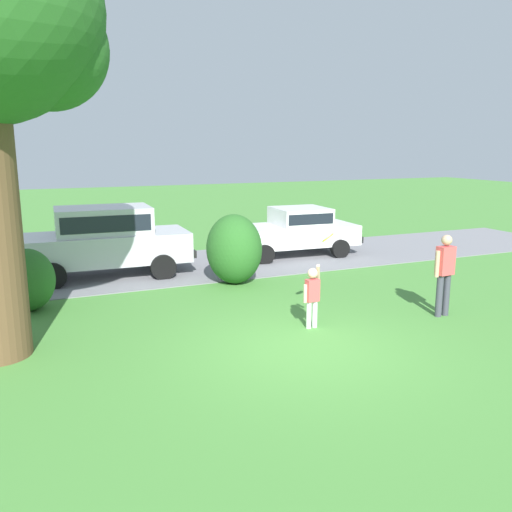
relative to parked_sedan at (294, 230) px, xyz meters
The scene contains 9 objects.
ground_plane 8.32m from the parked_sedan, 116.04° to the right, with size 80.00×80.00×0.00m, color #478438.
driveway_strip 3.74m from the parked_sedan, behind, with size 28.00×4.40×0.02m, color slate.
shrub_near_tree 8.65m from the parked_sedan, 159.13° to the right, with size 1.16×1.26×1.37m.
shrub_centre_left 4.06m from the parked_sedan, 139.74° to the right, with size 1.43×1.61×1.81m.
parked_sedan is the anchor object (origin of this frame).
parked_suv 6.12m from the parked_sedan, behind, with size 4.75×2.20×1.92m.
child_thrower 7.16m from the parked_sedan, 114.34° to the right, with size 0.45×0.28×1.29m.
frisbee 6.83m from the parked_sedan, 111.60° to the right, with size 0.31×0.27×0.26m.
adult_onlooker 6.95m from the parked_sedan, 90.37° to the right, with size 0.53×0.24×1.74m.
Camera 1 is at (-4.31, -7.91, 3.54)m, focal length 37.45 mm.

